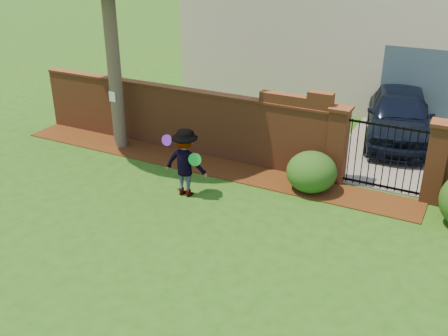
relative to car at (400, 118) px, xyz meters
The scene contains 14 objects.
ground 7.98m from the car, 114.23° to the right, with size 80.00×80.00×0.01m, color #224D13.
mulch_bed 5.79m from the car, 137.14° to the right, with size 11.10×1.08×0.03m, color #3A1C0A.
brick_wall 6.19m from the car, 148.38° to the right, with size 8.70×0.31×2.16m.
pillar_left 3.36m from the car, 104.86° to the right, with size 0.50×0.50×1.88m.
pillar_right 3.52m from the car, 67.57° to the right, with size 0.50×0.50×1.88m.
iron_gate 3.25m from the car, 85.78° to the right, with size 1.78×0.03×1.60m.
driveway 1.09m from the car, 72.43° to the left, with size 3.20×8.00×0.01m, color slate.
house 5.78m from the car, 115.41° to the left, with size 12.40×6.40×6.30m.
car is the anchor object (origin of this frame).
paper_notice 7.99m from the car, 149.54° to the right, with size 0.20×0.01×0.28m, color white.
shrub_left 4.19m from the car, 106.86° to the right, with size 1.17×1.17×0.95m, color #154314.
man 6.65m from the car, 123.68° to the right, with size 1.03×0.59×1.60m, color gray.
frisbee_purple 6.98m from the car, 125.82° to the right, with size 0.26×0.26×0.02m, color #6B20CB.
frisbee_green 6.55m from the car, 121.05° to the right, with size 0.30×0.30×0.03m, color green.
Camera 1 is at (5.23, -7.25, 5.53)m, focal length 41.37 mm.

